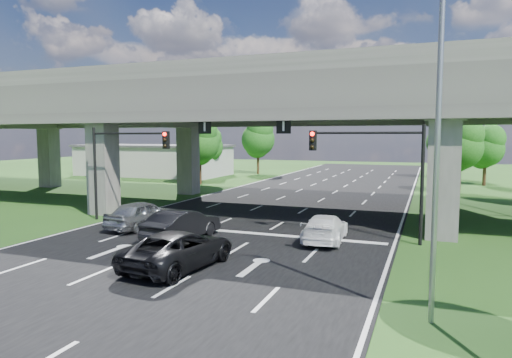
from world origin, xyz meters
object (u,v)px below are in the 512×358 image
Objects in this scene: streetlight_near at (423,121)px; streetlight_beyond at (429,133)px; signal_right at (377,161)px; car_trailing at (179,249)px; car_silver at (142,214)px; car_dark at (182,225)px; car_white at (325,228)px; signal_left at (122,156)px; streetlight_far at (428,132)px.

streetlight_near is 1.00× the size of streetlight_beyond.
car_trailing is (-7.00, -7.77, -3.39)m from signal_right.
car_silver is 0.87× the size of car_trailing.
signal_right is 1.24× the size of car_dark.
signal_right is 4.34m from car_white.
car_white is at bearing 117.56° from streetlight_near.
streetlight_far is (17.92, 20.06, 1.66)m from signal_left.
streetlight_beyond is at bearing 90.00° from streetlight_near.
car_silver is at bearing -31.05° from signal_left.
signal_right is at bearing -96.47° from streetlight_far.
signal_right reaches higher than car_white.
streetlight_near is at bearing -77.12° from signal_right.
streetlight_near and streetlight_far have the same top height.
car_silver reaches higher than car_dark.
signal_right is 10.57m from car_dark.
streetlight_near reaches higher than car_silver.
car_dark is at bearing -54.79° from car_trailing.
car_silver is at bearing -0.40° from car_white.
car_silver is 4.11m from car_dark.
streetlight_near reaches higher than car_white.
car_white is (10.78, 0.53, -0.14)m from car_silver.
streetlight_far is 2.07× the size of car_dark.
car_silver is at bearing -173.64° from signal_right.
streetlight_beyond reaches higher than signal_right.
signal_right is 20.25m from streetlight_far.
streetlight_beyond is (0.00, 46.00, 0.00)m from streetlight_near.
car_dark is 0.88× the size of car_trailing.
car_trailing is at bearing 126.41° from car_dark.
streetlight_beyond is 41.32m from car_dark.
car_trailing is at bearing 141.85° from car_silver.
signal_left is at bearing -7.29° from car_white.
signal_left is 0.60× the size of streetlight_beyond.
car_silver reaches higher than car_white.
car_silver is at bearing -38.99° from car_trailing.
signal_left is 0.60× the size of streetlight_near.
streetlight_near is 2.07× the size of car_silver.
signal_left is 26.95m from streetlight_far.
car_white is at bearing -158.75° from signal_right.
streetlight_far and streetlight_beyond have the same top height.
car_silver is 1.02× the size of car_white.
streetlight_near is 14.44m from car_dark.
car_white is at bearing -117.42° from car_trailing.
signal_right is at bearing 0.00° from signal_left.
streetlight_far is 29.76m from car_trailing.
signal_left is 4.39m from car_silver.
streetlight_beyond reaches higher than car_dark.
signal_right is 1.27× the size of car_white.
streetlight_beyond is (17.92, 36.06, 1.66)m from signal_left.
streetlight_far is 1.00× the size of streetlight_beyond.
car_dark is at bearing -27.70° from signal_left.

